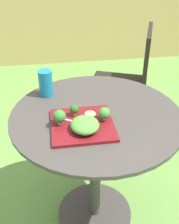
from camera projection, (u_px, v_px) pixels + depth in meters
ground_plane at (95, 215)px, 1.69m from camera, size 12.00×12.00×0.00m
patio_table at (95, 162)px, 1.44m from camera, size 0.81×0.81×0.75m
patio_chair at (130, 77)px, 2.12m from camera, size 0.57×0.57×0.90m
salad_plate at (82, 125)px, 1.19m from camera, size 0.27×0.27×0.01m
drinking_glass at (46, 85)px, 1.39m from camera, size 0.07×0.07×0.14m
fork at (73, 121)px, 1.19m from camera, size 0.14×0.09×0.00m
lettuce_mound at (85, 125)px, 1.13m from camera, size 0.12×0.13×0.05m
broccoli_floret_0 at (74, 109)px, 1.22m from camera, size 0.04×0.04×0.05m
broccoli_floret_1 at (59, 116)px, 1.16m from camera, size 0.06×0.06×0.07m
broccoli_floret_2 at (104, 113)px, 1.19m from camera, size 0.05×0.05×0.06m
cucumber_slice_0 at (90, 114)px, 1.24m from camera, size 0.05×0.05×0.01m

